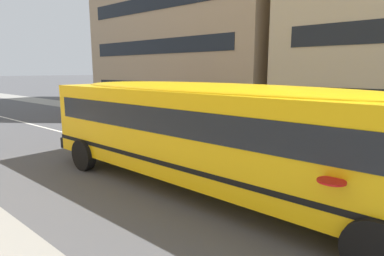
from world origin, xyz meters
name	(u,v)px	position (x,y,z in m)	size (l,w,h in m)	color
ground_plane	(372,210)	(0.00, 0.00, 0.00)	(400.00, 400.00, 0.00)	#4C4C4F
lane_centreline	(372,210)	(0.00, 0.00, 0.00)	(110.00, 0.16, 0.01)	silver
school_bus	(218,129)	(-3.51, -1.55, 1.79)	(13.52, 3.26, 3.02)	yellow
parked_car_red_end_of_row	(150,112)	(-12.88, 4.41, 0.84)	(3.94, 1.96, 1.64)	maroon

